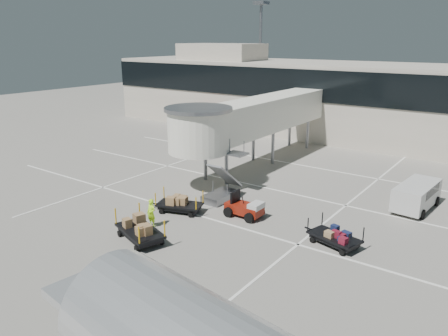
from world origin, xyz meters
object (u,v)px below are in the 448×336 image
(minivan, at_px, (417,193))
(belt_loader, at_px, (210,125))
(ground_worker, at_px, (151,213))
(box_cart_far, at_px, (179,204))
(suitcase_cart, at_px, (336,238))
(baggage_tug, at_px, (245,208))
(box_cart_near, at_px, (139,231))

(minivan, height_order, belt_loader, belt_loader)
(ground_worker, height_order, minivan, ground_worker)
(ground_worker, xyz_separation_m, belt_loader, (-13.69, 23.42, -0.02))
(box_cart_far, height_order, belt_loader, belt_loader)
(suitcase_cart, distance_m, ground_worker, 10.50)
(baggage_tug, distance_m, minivan, 11.30)
(suitcase_cart, distance_m, box_cart_far, 10.02)
(box_cart_far, distance_m, ground_worker, 2.68)
(box_cart_near, distance_m, minivan, 17.78)
(box_cart_far, bearing_deg, minivan, 19.26)
(box_cart_near, height_order, ground_worker, ground_worker)
(box_cart_far, relative_size, ground_worker, 2.08)
(baggage_tug, distance_m, belt_loader, 25.71)
(box_cart_far, bearing_deg, belt_loader, 104.16)
(suitcase_cart, height_order, belt_loader, belt_loader)
(box_cart_far, height_order, ground_worker, ground_worker)
(minivan, xyz_separation_m, belt_loader, (-25.59, 11.29, -0.19))
(box_cart_near, xyz_separation_m, ground_worker, (-0.74, 1.69, 0.29))
(suitcase_cart, distance_m, belt_loader, 30.48)
(box_cart_near, relative_size, ground_worker, 2.36)
(box_cart_far, relative_size, belt_loader, 0.74)
(box_cart_far, height_order, minivan, minivan)
(ground_worker, bearing_deg, baggage_tug, 55.36)
(box_cart_near, xyz_separation_m, box_cart_far, (-0.94, 4.34, -0.06))
(suitcase_cart, xyz_separation_m, minivan, (2.17, 8.21, 0.55))
(minivan, bearing_deg, ground_worker, -129.66)
(ground_worker, relative_size, belt_loader, 0.35)
(box_cart_far, bearing_deg, suitcase_cart, -11.48)
(minivan, bearing_deg, box_cart_far, -137.12)
(suitcase_cart, height_order, box_cart_near, box_cart_near)
(ground_worker, distance_m, minivan, 17.00)
(ground_worker, relative_size, minivan, 0.37)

